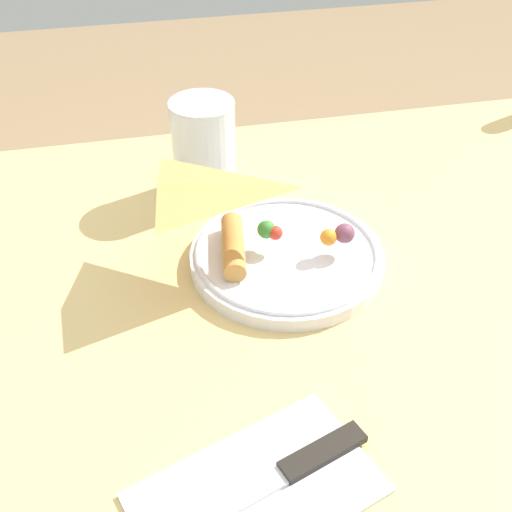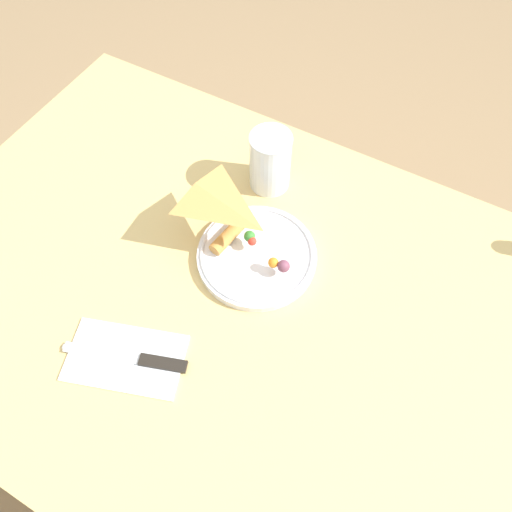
{
  "view_description": "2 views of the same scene",
  "coord_description": "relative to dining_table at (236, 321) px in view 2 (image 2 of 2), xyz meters",
  "views": [
    {
      "loc": [
        0.16,
        0.44,
        1.16
      ],
      "look_at": [
        0.05,
        -0.03,
        0.77
      ],
      "focal_mm": 45.0,
      "sensor_mm": 36.0,
      "label": 1
    },
    {
      "loc": [
        -0.22,
        0.32,
        1.47
      ],
      "look_at": [
        -0.0,
        -0.07,
        0.74
      ],
      "focal_mm": 35.0,
      "sensor_mm": 36.0,
      "label": 2
    }
  ],
  "objects": [
    {
      "name": "butter_knife",
      "position": [
        0.09,
        0.17,
        0.1
      ],
      "size": [
        0.2,
        0.08,
        0.01
      ],
      "rotation": [
        0.0,
        0.0,
        0.33
      ],
      "color": "black",
      "rests_on": "napkin_folded"
    },
    {
      "name": "napkin_folded",
      "position": [
        0.1,
        0.18,
        0.1
      ],
      "size": [
        0.21,
        0.16,
        0.0
      ],
      "rotation": [
        0.0,
        0.0,
        0.33
      ],
      "color": "silver",
      "rests_on": "dining_table"
    },
    {
      "name": "ground_plane",
      "position": [
        0.0,
        0.0,
        -0.62
      ],
      "size": [
        6.0,
        6.0,
        0.0
      ],
      "primitive_type": "plane",
      "color": "#997A56"
    },
    {
      "name": "milk_glass",
      "position": [
        0.07,
        -0.25,
        0.15
      ],
      "size": [
        0.08,
        0.08,
        0.12
      ],
      "color": "white",
      "rests_on": "dining_table"
    },
    {
      "name": "dining_table",
      "position": [
        0.0,
        0.0,
        0.0
      ],
      "size": [
        1.21,
        0.83,
        0.71
      ],
      "color": "#DBB770",
      "rests_on": "ground_plane"
    },
    {
      "name": "plate_pizza",
      "position": [
        0.0,
        -0.09,
        0.11
      ],
      "size": [
        0.21,
        0.21,
        0.05
      ],
      "color": "white",
      "rests_on": "dining_table"
    }
  ]
}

